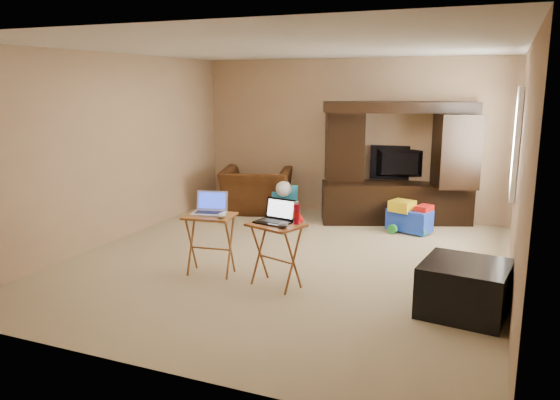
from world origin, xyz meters
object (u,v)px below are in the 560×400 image
at_px(child_rocker, 281,203).
at_px(mouse_right, 283,225).
at_px(television, 400,164).
at_px(tray_table_left, 211,245).
at_px(tray_table_right, 276,255).
at_px(laptop_right, 273,212).
at_px(water_bottle, 297,214).
at_px(push_toy, 409,216).
at_px(ottoman, 464,288).
at_px(recliner, 257,190).
at_px(plush_toy, 293,214).
at_px(laptop_left, 208,204).
at_px(entertainment_center, 397,163).
at_px(mouse_left, 222,215).

xyz_separation_m(child_rocker, mouse_right, (1.17, -2.76, 0.44)).
distance_m(television, tray_table_left, 3.73).
xyz_separation_m(tray_table_left, tray_table_right, (0.83, -0.07, -0.00)).
height_order(child_rocker, laptop_right, laptop_right).
bearing_deg(water_bottle, push_toy, 74.32).
height_order(ottoman, laptop_right, laptop_right).
bearing_deg(laptop_right, recliner, 128.43).
bearing_deg(laptop_right, television, 89.52).
height_order(mouse_right, water_bottle, water_bottle).
height_order(recliner, mouse_right, mouse_right).
xyz_separation_m(plush_toy, ottoman, (2.59, -2.28, 0.04)).
bearing_deg(water_bottle, television, 82.64).
xyz_separation_m(child_rocker, laptop_right, (1.00, -2.62, 0.53)).
bearing_deg(child_rocker, laptop_left, -102.41).
bearing_deg(entertainment_center, laptop_left, -136.79).
bearing_deg(child_rocker, plush_toy, -60.88).
xyz_separation_m(ottoman, laptop_right, (-1.93, -0.02, 0.56)).
bearing_deg(mouse_left, water_bottle, 5.24).
distance_m(laptop_right, water_bottle, 0.25).
bearing_deg(water_bottle, mouse_left, -174.76).
distance_m(tray_table_right, laptop_right, 0.46).
bearing_deg(ottoman, entertainment_center, 111.38).
distance_m(ottoman, tray_table_left, 2.72).
relative_size(ottoman, laptop_left, 2.10).
xyz_separation_m(push_toy, water_bottle, (-0.74, -2.63, 0.55)).
height_order(tray_table_right, mouse_left, mouse_left).
bearing_deg(tray_table_right, child_rocker, 129.41).
distance_m(tray_table_left, laptop_left, 0.46).
xyz_separation_m(entertainment_center, push_toy, (0.30, -0.53, -0.69)).
height_order(push_toy, laptop_left, laptop_left).
bearing_deg(mouse_left, mouse_right, -9.13).
distance_m(laptop_left, laptop_right, 0.82).
height_order(recliner, mouse_left, mouse_left).
relative_size(push_toy, mouse_left, 4.48).
height_order(television, mouse_right, television).
height_order(child_rocker, push_toy, child_rocker).
relative_size(entertainment_center, tray_table_right, 3.29).
bearing_deg(mouse_left, laptop_left, 155.56).
bearing_deg(recliner, plush_toy, 125.77).
bearing_deg(tray_table_left, plush_toy, 79.58).
bearing_deg(child_rocker, television, 9.56).
relative_size(recliner, tray_table_left, 1.64).
height_order(television, laptop_left, television).
xyz_separation_m(entertainment_center, laptop_left, (-1.49, -3.14, -0.12)).
xyz_separation_m(recliner, laptop_left, (0.77, -2.93, 0.44)).
bearing_deg(mouse_right, ottoman, 5.20).
bearing_deg(television, mouse_right, 74.14).
bearing_deg(laptop_right, push_toy, 80.66).
distance_m(child_rocker, water_bottle, 2.89).
xyz_separation_m(plush_toy, laptop_left, (-0.15, -2.21, 0.60)).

